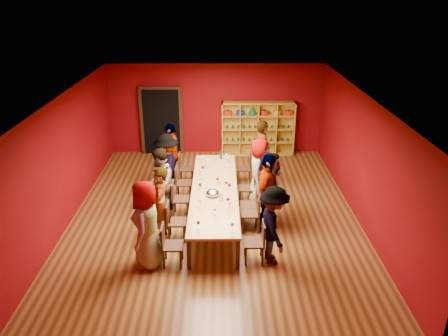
% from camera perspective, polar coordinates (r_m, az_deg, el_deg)
% --- Properties ---
extents(room_shell, '(7.10, 9.10, 3.04)m').
position_cam_1_polar(room_shell, '(10.28, -1.30, 1.05)').
color(room_shell, '#543216').
rests_on(room_shell, ground).
extents(tasting_table, '(1.10, 4.50, 0.75)m').
position_cam_1_polar(tasting_table, '(10.61, -1.26, -2.97)').
color(tasting_table, '#AD8348').
rests_on(tasting_table, ground).
extents(doorway, '(1.40, 0.17, 2.30)m').
position_cam_1_polar(doorway, '(14.72, -8.15, 6.09)').
color(doorway, black).
rests_on(doorway, ground).
extents(shelving_unit, '(2.40, 0.40, 1.80)m').
position_cam_1_polar(shelving_unit, '(14.58, 4.43, 5.52)').
color(shelving_unit, gold).
rests_on(shelving_unit, ground).
extents(chair_person_left_0, '(0.42, 0.42, 0.89)m').
position_cam_1_polar(chair_person_left_0, '(9.02, -7.26, -9.69)').
color(chair_person_left_0, black).
rests_on(chair_person_left_0, ground).
extents(person_left_0, '(0.59, 0.95, 1.85)m').
position_cam_1_polar(person_left_0, '(8.86, -10.08, -7.29)').
color(person_left_0, '#4A4A4F').
rests_on(person_left_0, ground).
extents(chair_person_left_1, '(0.42, 0.42, 0.89)m').
position_cam_1_polar(chair_person_left_1, '(9.83, -6.67, -6.70)').
color(chair_person_left_1, black).
rests_on(chair_person_left_1, ground).
extents(person_left_1, '(0.48, 0.65, 1.75)m').
position_cam_1_polar(person_left_1, '(9.69, -8.31, -4.74)').
color(person_left_1, '#5A7EBA').
rests_on(person_left_1, ground).
extents(chair_person_left_2, '(0.42, 0.42, 0.89)m').
position_cam_1_polar(chair_person_left_2, '(10.82, -6.09, -3.76)').
color(chair_person_left_2, black).
rests_on(chair_person_left_2, ground).
extents(person_left_2, '(0.57, 0.90, 1.75)m').
position_cam_1_polar(person_left_2, '(10.70, -8.31, -1.94)').
color(person_left_2, '#C98796').
rests_on(person_left_2, ground).
extents(chair_person_left_3, '(0.42, 0.42, 0.89)m').
position_cam_1_polar(chair_person_left_3, '(11.66, -5.68, -1.68)').
color(chair_person_left_3, black).
rests_on(chair_person_left_3, ground).
extents(person_left_3, '(0.50, 1.17, 1.80)m').
position_cam_1_polar(person_left_3, '(11.54, -7.48, 0.13)').
color(person_left_3, '#CF8B99').
rests_on(person_left_3, ground).
extents(chair_person_left_4, '(0.42, 0.42, 0.89)m').
position_cam_1_polar(chair_person_left_4, '(12.56, -5.31, 0.18)').
color(chair_person_left_4, black).
rests_on(chair_person_left_4, ground).
extents(person_left_4, '(0.59, 1.09, 1.78)m').
position_cam_1_polar(person_left_4, '(12.44, -6.84, 1.86)').
color(person_left_4, '#15183A').
rests_on(person_left_4, ground).
extents(chair_person_right_0, '(0.42, 0.42, 0.89)m').
position_cam_1_polar(chair_person_right_0, '(9.07, 4.45, -9.36)').
color(chair_person_right_0, black).
rests_on(chair_person_right_0, ground).
extents(person_right_0, '(0.58, 1.13, 1.68)m').
position_cam_1_polar(person_right_0, '(8.93, 6.48, -7.44)').
color(person_right_0, beige).
rests_on(person_right_0, ground).
extents(chair_person_right_1, '(0.42, 0.42, 0.89)m').
position_cam_1_polar(chair_person_right_1, '(10.13, 3.88, -5.64)').
color(chair_person_right_1, black).
rests_on(chair_person_right_1, ground).
extents(person_right_1, '(0.89, 1.21, 1.89)m').
position_cam_1_polar(person_right_1, '(9.95, 5.64, -3.35)').
color(person_right_1, silver).
rests_on(person_right_1, ground).
extents(chair_person_right_2, '(0.42, 0.42, 0.89)m').
position_cam_1_polar(chair_person_right_2, '(10.51, 3.72, -4.53)').
color(chair_person_right_2, black).
rests_on(chair_person_right_2, ground).
extents(person_right_2, '(0.70, 1.71, 1.79)m').
position_cam_1_polar(person_right_2, '(10.36, 5.90, -2.56)').
color(person_right_2, silver).
rests_on(person_right_2, ground).
extents(chair_person_right_3, '(0.42, 0.42, 0.89)m').
position_cam_1_polar(chair_person_right_3, '(11.34, 3.39, -2.35)').
color(chair_person_right_3, black).
rests_on(chair_person_right_3, ground).
extents(person_right_3, '(0.74, 0.98, 1.78)m').
position_cam_1_polar(person_right_3, '(11.20, 4.67, -0.51)').
color(person_right_3, '#48484D').
rests_on(person_right_3, ground).
extents(chair_person_right_4, '(0.42, 0.42, 0.89)m').
position_cam_1_polar(chair_person_right_4, '(12.54, 3.00, 0.21)').
color(chair_person_right_4, black).
rests_on(chair_person_right_4, ground).
extents(person_right_4, '(0.63, 0.77, 1.86)m').
position_cam_1_polar(person_right_4, '(12.41, 5.05, 2.08)').
color(person_right_4, '#131B35').
rests_on(person_right_4, ground).
extents(wine_glass_0, '(0.08, 0.08, 0.19)m').
position_cam_1_polar(wine_glass_0, '(10.76, -0.85, -1.47)').
color(wine_glass_0, silver).
rests_on(wine_glass_0, tasting_table).
extents(wine_glass_1, '(0.08, 0.08, 0.21)m').
position_cam_1_polar(wine_glass_1, '(11.21, -3.02, -0.38)').
color(wine_glass_1, silver).
rests_on(wine_glass_1, tasting_table).
extents(wine_glass_2, '(0.09, 0.09, 0.22)m').
position_cam_1_polar(wine_glass_2, '(11.46, 0.43, 0.24)').
color(wine_glass_2, silver).
rests_on(wine_glass_2, tasting_table).
extents(wine_glass_3, '(0.08, 0.08, 0.20)m').
position_cam_1_polar(wine_glass_3, '(10.54, -3.21, -2.01)').
color(wine_glass_3, silver).
rests_on(wine_glass_3, tasting_table).
extents(wine_glass_4, '(0.09, 0.09, 0.22)m').
position_cam_1_polar(wine_glass_4, '(9.67, -3.11, -4.34)').
color(wine_glass_4, silver).
rests_on(wine_glass_4, tasting_table).
extents(wine_glass_5, '(0.08, 0.08, 0.21)m').
position_cam_1_polar(wine_glass_5, '(12.21, 0.33, 1.66)').
color(wine_glass_5, silver).
rests_on(wine_glass_5, tasting_table).
extents(wine_glass_6, '(0.07, 0.07, 0.18)m').
position_cam_1_polar(wine_glass_6, '(9.36, -1.22, -5.46)').
color(wine_glass_6, silver).
rests_on(wine_glass_6, tasting_table).
extents(wine_glass_7, '(0.09, 0.09, 0.22)m').
position_cam_1_polar(wine_glass_7, '(11.40, -2.77, 0.06)').
color(wine_glass_7, silver).
rests_on(wine_glass_7, tasting_table).
extents(wine_glass_8, '(0.08, 0.08, 0.19)m').
position_cam_1_polar(wine_glass_8, '(12.10, -2.80, 1.38)').
color(wine_glass_8, silver).
rests_on(wine_glass_8, tasting_table).
extents(wine_glass_9, '(0.09, 0.09, 0.22)m').
position_cam_1_polar(wine_glass_9, '(8.76, 1.07, -7.40)').
color(wine_glass_9, silver).
rests_on(wine_glass_9, tasting_table).
extents(wine_glass_10, '(0.08, 0.08, 0.21)m').
position_cam_1_polar(wine_glass_10, '(10.40, 0.70, -2.29)').
color(wine_glass_10, silver).
rests_on(wine_glass_10, tasting_table).
extents(wine_glass_11, '(0.08, 0.08, 0.20)m').
position_cam_1_polar(wine_glass_11, '(10.45, -3.13, -2.24)').
color(wine_glass_11, silver).
rests_on(wine_glass_11, tasting_table).
extents(wine_glass_12, '(0.07, 0.07, 0.18)m').
position_cam_1_polar(wine_glass_12, '(8.89, -3.37, -7.18)').
color(wine_glass_12, silver).
rests_on(wine_glass_12, tasting_table).
extents(wine_glass_13, '(0.09, 0.09, 0.22)m').
position_cam_1_polar(wine_glass_13, '(9.57, 0.73, -4.60)').
color(wine_glass_13, silver).
rests_on(wine_glass_13, tasting_table).
extents(wine_glass_14, '(0.09, 0.09, 0.22)m').
position_cam_1_polar(wine_glass_14, '(11.79, -2.14, 0.88)').
color(wine_glass_14, silver).
rests_on(wine_glass_14, tasting_table).
extents(wine_glass_15, '(0.08, 0.08, 0.20)m').
position_cam_1_polar(wine_glass_15, '(9.73, 0.54, -4.18)').
color(wine_glass_15, silver).
rests_on(wine_glass_15, tasting_table).
extents(wine_glass_16, '(0.08, 0.08, 0.21)m').
position_cam_1_polar(wine_glass_16, '(12.01, 0.52, 1.28)').
color(wine_glass_16, silver).
rests_on(wine_glass_16, tasting_table).
extents(wine_glass_17, '(0.08, 0.08, 0.19)m').
position_cam_1_polar(wine_glass_17, '(10.55, 0.27, -1.98)').
color(wine_glass_17, silver).
rests_on(wine_glass_17, tasting_table).
extents(spittoon_bowl, '(0.32, 0.32, 0.18)m').
position_cam_1_polar(spittoon_bowl, '(10.20, -1.50, -3.30)').
color(spittoon_bowl, '#B7B9BE').
rests_on(spittoon_bowl, tasting_table).
extents(carafe_a, '(0.09, 0.09, 0.23)m').
position_cam_1_polar(carafe_a, '(10.97, -2.71, -1.21)').
color(carafe_a, silver).
rests_on(carafe_a, tasting_table).
extents(carafe_b, '(0.12, 0.12, 0.25)m').
position_cam_1_polar(carafe_b, '(9.98, -0.35, -3.66)').
color(carafe_b, silver).
rests_on(carafe_b, tasting_table).
extents(wine_bottle, '(0.07, 0.07, 0.27)m').
position_cam_1_polar(wine_bottle, '(12.33, -0.41, 1.63)').
color(wine_bottle, '#14371B').
rests_on(wine_bottle, tasting_table).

